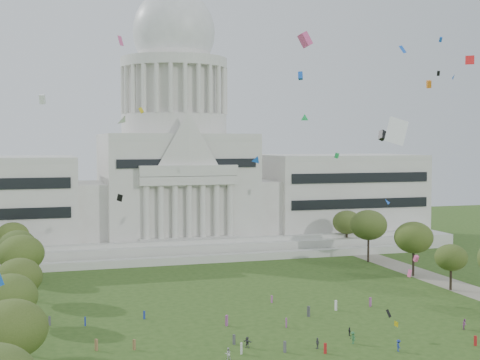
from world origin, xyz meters
name	(u,v)px	position (x,y,z in m)	size (l,w,h in m)	color
ground	(329,359)	(0.00, 0.00, 0.00)	(400.00, 400.00, 0.00)	#2C4C18
capitol	(175,174)	(0.00, 113.59, 22.30)	(160.00, 64.50, 91.30)	beige
path_right	(478,293)	(48.00, 30.00, 0.02)	(8.00, 160.00, 0.04)	gray
row_tree_l_1	(12,329)	(-44.07, -2.96, 8.95)	(8.86, 8.86, 12.59)	black
row_tree_l_2	(10,297)	(-45.04, 17.30, 8.51)	(8.42, 8.42, 11.97)	black
row_tree_l_3	(19,277)	(-44.09, 33.92, 8.21)	(8.12, 8.12, 11.55)	black
row_tree_r_3	(451,258)	(44.40, 34.48, 7.08)	(7.01, 7.01, 9.98)	black
row_tree_l_4	(21,254)	(-44.08, 52.42, 9.39)	(9.29, 9.29, 13.21)	black
row_tree_r_4	(414,237)	(44.76, 50.04, 9.29)	(9.19, 9.19, 13.06)	black
row_tree_l_5	(18,245)	(-45.22, 71.01, 8.42)	(8.33, 8.33, 11.85)	black
row_tree_r_5	(369,225)	(43.49, 70.19, 9.93)	(9.82, 9.82, 13.96)	black
row_tree_l_6	(13,236)	(-46.87, 89.14, 8.27)	(8.19, 8.19, 11.64)	black
row_tree_r_6	(347,222)	(45.96, 88.13, 8.51)	(8.42, 8.42, 11.97)	black
person_2	(465,324)	(28.61, 7.44, 0.91)	(0.89, 0.55, 1.82)	#994C8C
person_3	(353,338)	(6.67, 5.70, 0.98)	(1.27, 0.65, 1.96)	#33723F
person_4	(317,343)	(0.30, 5.04, 0.87)	(1.02, 0.56, 1.75)	#4C4C51
person_5	(247,342)	(-9.92, 8.69, 0.86)	(1.60, 0.63, 1.72)	#4C4C51
person_8	(228,354)	(-14.39, 3.98, 0.91)	(0.89, 0.55, 1.83)	silver
person_9	(399,346)	(11.60, 0.15, 0.91)	(1.18, 0.61, 1.82)	navy
person_10	(350,332)	(8.11, 9.75, 0.72)	(0.84, 0.46, 1.44)	#26262B
distant_crowd	(215,334)	(-13.58, 14.46, 0.86)	(67.12, 43.13, 1.93)	#33723F
kite_swarm	(305,136)	(-0.48, 8.71, 32.86)	(82.68, 106.20, 67.31)	blue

